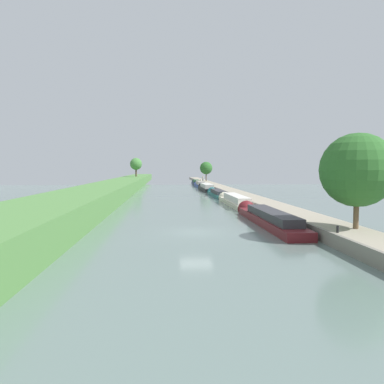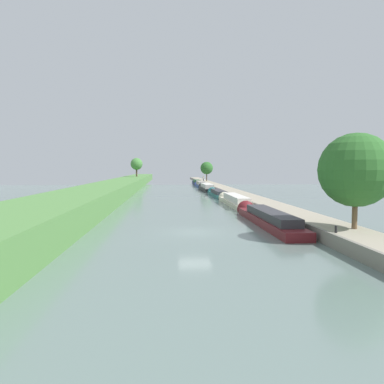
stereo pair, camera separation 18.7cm
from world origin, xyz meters
name	(u,v)px [view 1 (the left image)]	position (x,y,z in m)	size (l,w,h in m)	color
ground_plane	(196,232)	(0.00, 0.00, 0.00)	(160.00, 160.00, 0.00)	slate
left_grassy_bank	(37,219)	(-11.86, 0.00, 1.12)	(7.30, 260.00, 2.25)	#518442
right_towpath	(320,225)	(9.84, 0.00, 0.42)	(3.25, 260.00, 0.84)	#9E937F
stone_quay	(299,225)	(8.09, 0.00, 0.45)	(0.25, 260.00, 0.89)	gray
narrowboat_maroon	(267,217)	(6.62, 3.90, 0.54)	(2.06, 16.79, 1.96)	maroon
narrowboat_cream	(234,201)	(6.77, 20.07, 0.58)	(1.95, 16.17, 2.05)	beige
narrowboat_teal	(217,193)	(6.67, 35.57, 0.47)	(1.92, 14.38, 1.82)	#195B60
narrowboat_black	(206,188)	(6.52, 51.84, 0.62)	(2.17, 16.35, 2.21)	black
narrowboat_blue	(200,184)	(6.60, 67.56, 0.61)	(2.02, 12.54, 2.14)	#283D93
narrowboat_navy	(196,183)	(6.67, 80.29, 0.57)	(2.01, 11.03, 2.02)	#141E42
tree_rightbank_near	(357,170)	(10.46, -4.20, 4.79)	(4.95, 4.95, 6.43)	brown
tree_rightbank_midnear	(206,168)	(10.42, 86.46, 4.84)	(3.92, 3.92, 5.97)	#4C3828
tree_leftbank_downstream	(136,164)	(-11.33, 85.96, 6.09)	(3.67, 3.67, 5.71)	#4C3828
person_walking	(203,178)	(8.95, 82.20, 1.72)	(0.34, 0.34, 1.66)	#282D42
mooring_bollard_near	(338,229)	(8.51, -5.61, 1.07)	(0.16, 0.16, 0.45)	black
mooring_bollard_far	(200,180)	(8.51, 85.05, 1.07)	(0.16, 0.16, 0.45)	black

